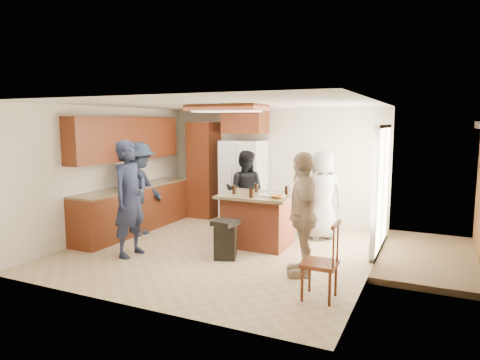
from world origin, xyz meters
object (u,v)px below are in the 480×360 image
at_px(refrigerator, 244,181).
at_px(person_counter, 139,189).
at_px(trash_bin, 225,239).
at_px(spindle_chair, 321,264).
at_px(person_behind_right, 322,195).
at_px(person_behind_left, 245,191).
at_px(person_front_left, 130,199).
at_px(kitchen_island, 258,219).
at_px(person_side_right, 303,214).

bearing_deg(refrigerator, person_counter, -125.73).
distance_m(trash_bin, spindle_chair, 2.05).
bearing_deg(spindle_chair, person_behind_right, 104.04).
xyz_separation_m(person_behind_left, person_counter, (-1.76, -1.12, 0.09)).
distance_m(person_behind_left, spindle_chair, 3.50).
xyz_separation_m(trash_bin, spindle_chair, (1.81, -0.94, 0.13)).
bearing_deg(refrigerator, trash_bin, -72.05).
distance_m(person_front_left, trash_bin, 1.70).
height_order(person_behind_left, trash_bin, person_behind_left).
xyz_separation_m(person_behind_left, kitchen_island, (0.62, -0.81, -0.35)).
relative_size(person_counter, spindle_chair, 1.83).
bearing_deg(person_behind_right, refrigerator, -54.59).
bearing_deg(person_front_left, refrigerator, -11.61).
bearing_deg(person_counter, person_behind_left, -53.54).
distance_m(person_front_left, person_counter, 1.31).
height_order(person_front_left, person_behind_left, person_front_left).
bearing_deg(refrigerator, person_side_right, -51.51).
bearing_deg(person_counter, person_side_right, -98.72).
relative_size(person_front_left, person_behind_right, 1.13).
relative_size(person_counter, kitchen_island, 1.42).
bearing_deg(person_counter, spindle_chair, -107.07).
bearing_deg(person_behind_right, kitchen_island, 9.57).
bearing_deg(person_side_right, person_front_left, -103.74).
bearing_deg(person_behind_right, person_front_left, 6.70).
bearing_deg(person_side_right, spindle_chair, 12.33).
relative_size(person_front_left, person_behind_left, 1.16).
relative_size(person_side_right, person_counter, 0.98).
distance_m(person_behind_left, kitchen_island, 1.08).
bearing_deg(person_side_right, refrigerator, -161.58).
distance_m(person_side_right, person_counter, 3.61).
bearing_deg(person_side_right, person_behind_right, 166.13).
relative_size(person_behind_right, person_side_right, 0.94).
bearing_deg(person_front_left, spindle_chair, -96.39).
relative_size(person_behind_right, trash_bin, 2.69).
relative_size(person_front_left, person_counter, 1.05).
xyz_separation_m(person_front_left, trash_bin, (1.49, 0.51, -0.64)).
bearing_deg(kitchen_island, person_front_left, -139.81).
relative_size(refrigerator, kitchen_island, 1.41).
bearing_deg(refrigerator, spindle_chair, -52.74).
bearing_deg(person_front_left, person_side_right, -82.63).
xyz_separation_m(person_side_right, kitchen_island, (-1.15, 1.11, -0.42)).
xyz_separation_m(person_counter, trash_bin, (2.19, -0.60, -0.59)).
height_order(refrigerator, spindle_chair, refrigerator).
distance_m(person_behind_right, person_counter, 3.53).
height_order(person_behind_right, spindle_chair, person_behind_right).
bearing_deg(person_front_left, person_counter, 33.22).
height_order(person_side_right, refrigerator, refrigerator).
distance_m(person_side_right, kitchen_island, 1.65).
height_order(person_behind_right, person_counter, person_counter).
distance_m(person_front_left, person_side_right, 2.85).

